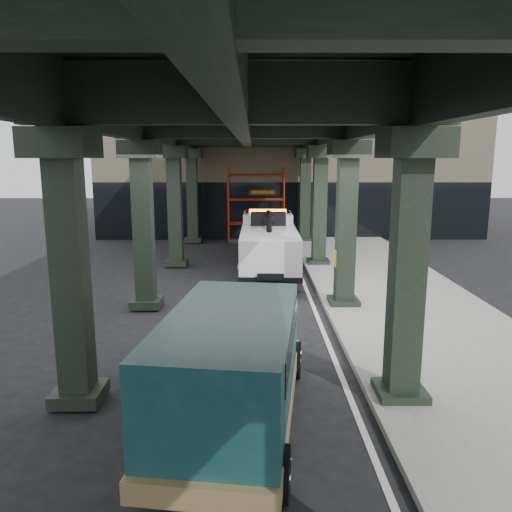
{
  "coord_description": "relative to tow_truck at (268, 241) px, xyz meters",
  "views": [
    {
      "loc": [
        -0.14,
        -12.65,
        4.5
      ],
      "look_at": [
        -0.07,
        1.59,
        1.7
      ],
      "focal_mm": 35.0,
      "sensor_mm": 36.0,
      "label": 1
    }
  ],
  "objects": [
    {
      "name": "viaduct",
      "position": [
        -0.86,
        -5.22,
        4.26
      ],
      "size": [
        7.4,
        32.0,
        6.4
      ],
      "color": "black",
      "rests_on": "ground"
    },
    {
      "name": "tow_truck",
      "position": [
        0.0,
        0.0,
        0.0
      ],
      "size": [
        2.34,
        7.52,
        2.45
      ],
      "rotation": [
        0.0,
        0.0,
        -0.01
      ],
      "color": "black",
      "rests_on": "ground"
    },
    {
      "name": "towed_van",
      "position": [
        -0.93,
        -12.16,
        -0.06
      ],
      "size": [
        2.65,
        5.43,
        2.12
      ],
      "rotation": [
        0.0,
        0.0,
        -0.13
      ],
      "color": "#113A3E",
      "rests_on": "ground"
    },
    {
      "name": "ground",
      "position": [
        -0.46,
        -7.22,
        -1.2
      ],
      "size": [
        90.0,
        90.0,
        0.0
      ],
      "primitive_type": "plane",
      "color": "black",
      "rests_on": "ground"
    },
    {
      "name": "lane_stripe",
      "position": [
        1.24,
        -5.22,
        -1.19
      ],
      "size": [
        0.12,
        38.0,
        0.01
      ],
      "primitive_type": "cube",
      "color": "silver",
      "rests_on": "ground"
    },
    {
      "name": "building",
      "position": [
        1.54,
        12.78,
        2.8
      ],
      "size": [
        22.0,
        10.0,
        8.0
      ],
      "primitive_type": "cube",
      "color": "#C6B793",
      "rests_on": "ground"
    },
    {
      "name": "scaffolding",
      "position": [
        -0.46,
        7.43,
        0.91
      ],
      "size": [
        3.08,
        0.88,
        4.0
      ],
      "color": "#AD220D",
      "rests_on": "ground"
    },
    {
      "name": "sidewalk",
      "position": [
        4.04,
        -5.22,
        -1.12
      ],
      "size": [
        5.0,
        40.0,
        0.15
      ],
      "primitive_type": "cube",
      "color": "gray",
      "rests_on": "ground"
    }
  ]
}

